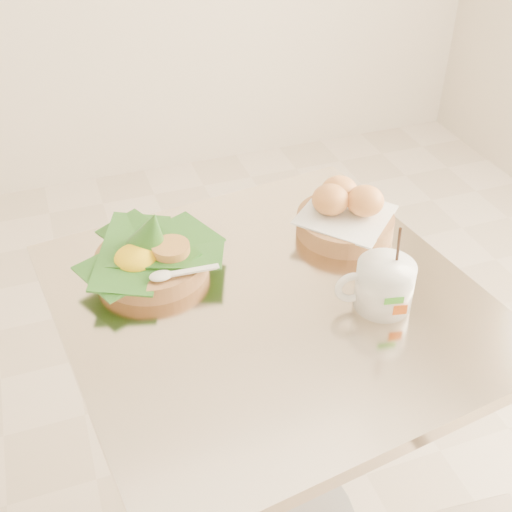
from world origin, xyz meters
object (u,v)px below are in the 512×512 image
object	(u,v)px
bread_basket	(345,213)
coffee_mug	(383,284)
rice_basket	(151,254)
cafe_table	(269,384)

from	to	relation	value
bread_basket	coffee_mug	xyz separation A→B (m)	(-0.04, -0.23, 0.01)
rice_basket	coffee_mug	world-z (taller)	coffee_mug
rice_basket	coffee_mug	size ratio (longest dim) A/B	1.52
rice_basket	bread_basket	world-z (taller)	rice_basket
rice_basket	coffee_mug	distance (m)	0.42
bread_basket	coffee_mug	distance (m)	0.23
cafe_table	coffee_mug	xyz separation A→B (m)	(0.17, -0.08, 0.27)
cafe_table	coffee_mug	size ratio (longest dim) A/B	4.62
cafe_table	bread_basket	distance (m)	0.37
coffee_mug	rice_basket	bearing A→B (deg)	146.89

